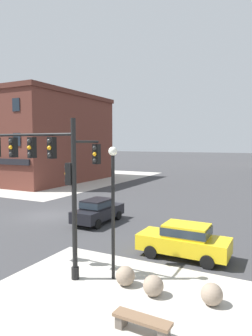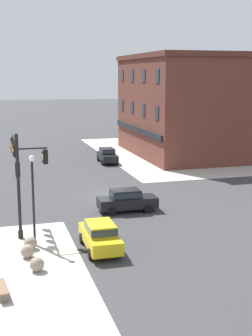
{
  "view_description": "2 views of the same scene",
  "coord_description": "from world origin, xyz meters",
  "views": [
    {
      "loc": [
        16.1,
        -18.06,
        5.62
      ],
      "look_at": [
        3.65,
        6.26,
        3.37
      ],
      "focal_mm": 32.94,
      "sensor_mm": 36.0,
      "label": 1
    },
    {
      "loc": [
        37.81,
        -9.46,
        10.08
      ],
      "look_at": [
        7.32,
        -0.84,
        3.86
      ],
      "focal_mm": 51.02,
      "sensor_mm": 36.0,
      "label": 2
    }
  ],
  "objects": [
    {
      "name": "bench_mid_block",
      "position": [
        16.46,
        -9.4,
        0.33
      ],
      "size": [
        1.85,
        0.7,
        0.49
      ],
      "color": "brown",
      "rests_on": "ground"
    },
    {
      "name": "bollard_sphere_curb_b",
      "position": [
        12.02,
        -7.89,
        0.38
      ],
      "size": [
        0.76,
        0.76,
        0.76
      ],
      "primitive_type": "sphere",
      "color": "gray",
      "rests_on": "ground"
    },
    {
      "name": "car_main_southbound_far",
      "position": [
        4.65,
        -0.02,
        0.92
      ],
      "size": [
        1.96,
        4.44,
        1.68
      ],
      "color": "black",
      "rests_on": "ground"
    },
    {
      "name": "bollard_sphere_curb_c",
      "position": [
        14.06,
        -7.56,
        0.38
      ],
      "size": [
        0.76,
        0.76,
        0.76
      ],
      "primitive_type": "sphere",
      "color": "gray",
      "rests_on": "ground"
    },
    {
      "name": "car_main_northbound_near",
      "position": [
        -15.36,
        3.31,
        0.92
      ],
      "size": [
        4.47,
        2.03,
        1.68
      ],
      "color": "black",
      "rests_on": "ground"
    },
    {
      "name": "storefront_block_near_corner",
      "position": [
        -18.55,
        17.02,
        6.28
      ],
      "size": [
        19.48,
        18.47,
        12.54
      ],
      "color": "brown",
      "rests_on": "ground"
    },
    {
      "name": "car_main_northbound_far",
      "position": [
        11.95,
        -3.71,
        0.92
      ],
      "size": [
        4.41,
        1.92,
        1.68
      ],
      "color": "gold",
      "rests_on": "ground"
    },
    {
      "name": "sidewalk_far_corner",
      "position": [
        -20.0,
        20.0,
        0.0
      ],
      "size": [
        32.0,
        32.0,
        0.02
      ],
      "primitive_type": "cube",
      "color": "#B7B2A8",
      "rests_on": "ground"
    },
    {
      "name": "traffic_signal_main",
      "position": [
        7.36,
        -7.9,
        4.46
      ],
      "size": [
        5.24,
        2.09,
        6.6
      ],
      "color": "black",
      "rests_on": "ground"
    },
    {
      "name": "ground_plane",
      "position": [
        0.0,
        0.0,
        0.0
      ],
      "size": [
        320.0,
        320.0,
        0.0
      ],
      "primitive_type": "plane",
      "color": "#38383A"
    },
    {
      "name": "street_lamp_corner_near",
      "position": [
        10.0,
        -7.31,
        3.42
      ],
      "size": [
        0.36,
        0.36,
        5.46
      ],
      "color": "black",
      "rests_on": "ground"
    },
    {
      "name": "bollard_sphere_curb_a",
      "position": [
        10.72,
        -7.62,
        0.38
      ],
      "size": [
        0.76,
        0.76,
        0.76
      ],
      "primitive_type": "sphere",
      "color": "gray",
      "rests_on": "ground"
    }
  ]
}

